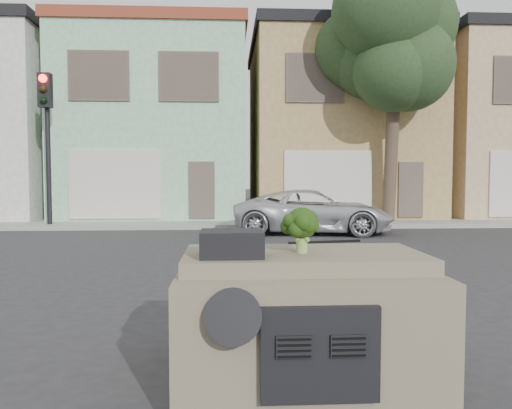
{
  "coord_description": "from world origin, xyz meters",
  "views": [
    {
      "loc": [
        -0.61,
        -7.15,
        1.74
      ],
      "look_at": [
        -0.18,
        0.5,
        1.3
      ],
      "focal_mm": 35.0,
      "sensor_mm": 36.0,
      "label": 1
    }
  ],
  "objects": [
    {
      "name": "ground_plane",
      "position": [
        0.0,
        0.0,
        0.0
      ],
      "size": [
        120.0,
        120.0,
        0.0
      ],
      "primitive_type": "plane",
      "color": "#303033",
      "rests_on": "ground"
    },
    {
      "name": "sidewalk",
      "position": [
        0.0,
        10.5,
        0.07
      ],
      "size": [
        40.0,
        3.0,
        0.15
      ],
      "primitive_type": "cube",
      "color": "gray",
      "rests_on": "ground"
    },
    {
      "name": "townhouse_mint",
      "position": [
        -3.5,
        14.5,
        3.77
      ],
      "size": [
        7.2,
        8.2,
        7.55
      ],
      "primitive_type": "cube",
      "color": "#99CEA7",
      "rests_on": "ground"
    },
    {
      "name": "townhouse_tan",
      "position": [
        4.0,
        14.5,
        3.77
      ],
      "size": [
        7.2,
        8.2,
        7.55
      ],
      "primitive_type": "cube",
      "color": "tan",
      "rests_on": "ground"
    },
    {
      "name": "townhouse_beige",
      "position": [
        11.5,
        14.5,
        3.77
      ],
      "size": [
        7.2,
        8.2,
        7.55
      ],
      "primitive_type": "cube",
      "color": "tan",
      "rests_on": "ground"
    },
    {
      "name": "silver_pickup",
      "position": [
        1.97,
        7.82,
        0.0
      ],
      "size": [
        5.05,
        2.9,
        1.33
      ],
      "primitive_type": "imported",
      "rotation": [
        0.0,
        0.0,
        1.42
      ],
      "color": "silver",
      "rests_on": "ground"
    },
    {
      "name": "traffic_signal",
      "position": [
        -6.5,
        9.5,
        2.55
      ],
      "size": [
        0.4,
        0.4,
        5.1
      ],
      "primitive_type": "cube",
      "color": "black",
      "rests_on": "ground"
    },
    {
      "name": "tree_near",
      "position": [
        5.0,
        9.8,
        4.25
      ],
      "size": [
        4.4,
        4.0,
        8.5
      ],
      "primitive_type": "cube",
      "color": "#283F20",
      "rests_on": "ground"
    },
    {
      "name": "car_dashboard",
      "position": [
        0.0,
        -3.0,
        0.56
      ],
      "size": [
        2.0,
        1.8,
        1.12
      ],
      "primitive_type": "cube",
      "color": "#756C54",
      "rests_on": "ground"
    },
    {
      "name": "instrument_hump",
      "position": [
        -0.58,
        -3.35,
        1.22
      ],
      "size": [
        0.48,
        0.38,
        0.2
      ],
      "primitive_type": "cube",
      "color": "black",
      "rests_on": "car_dashboard"
    },
    {
      "name": "wiper_arm",
      "position": [
        0.28,
        -2.62,
        1.13
      ],
      "size": [
        0.69,
        0.15,
        0.02
      ],
      "primitive_type": "cube",
      "rotation": [
        0.0,
        0.0,
        0.17
      ],
      "color": "black",
      "rests_on": "car_dashboard"
    },
    {
      "name": "broccoli",
      "position": [
        -0.02,
        -3.19,
        1.31
      ],
      "size": [
        0.33,
        0.33,
        0.37
      ],
      "primitive_type": "cube",
      "rotation": [
        0.0,
        0.0,
        1.49
      ],
      "color": "#1A310C",
      "rests_on": "car_dashboard"
    }
  ]
}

